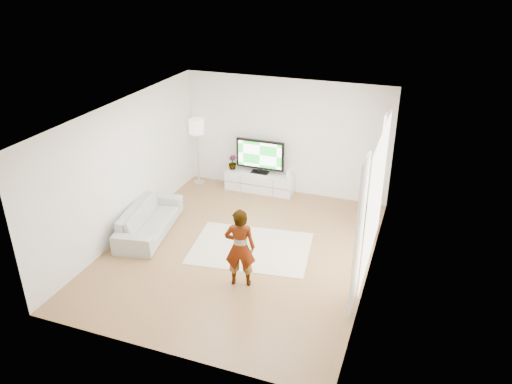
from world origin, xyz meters
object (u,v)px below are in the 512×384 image
(rug, at_px, (251,248))
(sofa, at_px, (149,220))
(player, at_px, (240,248))
(floor_lamp, at_px, (196,129))
(television, at_px, (260,155))
(media_console, at_px, (260,182))

(rug, xyz_separation_m, sofa, (-2.22, -0.13, 0.30))
(rug, height_order, player, player)
(player, xyz_separation_m, floor_lamp, (-2.61, 3.71, 0.69))
(television, relative_size, rug, 0.52)
(media_console, height_order, television, television)
(television, distance_m, player, 3.93)
(rug, distance_m, player, 1.40)
(player, relative_size, floor_lamp, 0.87)
(rug, height_order, sofa, sofa)
(sofa, xyz_separation_m, floor_lamp, (-0.15, 2.67, 1.13))
(media_console, xyz_separation_m, player, (0.98, -3.78, 0.51))
(television, xyz_separation_m, sofa, (-1.48, -2.76, -0.63))
(player, bearing_deg, floor_lamp, -69.57)
(media_console, height_order, player, player)
(television, bearing_deg, media_console, -90.00)
(television, relative_size, player, 0.82)
(player, xyz_separation_m, sofa, (-2.46, 1.04, -0.44))
(sofa, bearing_deg, floor_lamp, -6.91)
(rug, bearing_deg, television, 105.72)
(rug, bearing_deg, player, -78.43)
(media_console, bearing_deg, rug, -74.12)
(television, xyz_separation_m, floor_lamp, (-1.63, -0.09, 0.50))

